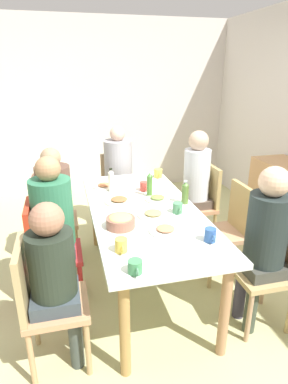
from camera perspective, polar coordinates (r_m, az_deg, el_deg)
name	(u,v)px	position (r m, az deg, el deg)	size (l,w,h in m)	color
ground_plane	(144,285)	(3.11, 0.00, -16.07)	(6.49, 6.49, 0.00)	#C1C186
wall_left	(101,108)	(5.25, -7.55, 14.37)	(0.12, 4.24, 2.60)	silver
dining_table	(144,218)	(2.76, 0.00, -4.62)	(1.93, 0.88, 0.77)	white
chair_0	(202,200)	(3.64, 10.11, -1.46)	(0.40, 0.40, 0.90)	tan
person_0	(195,180)	(3.52, 9.01, 2.14)	(0.30, 0.30, 1.28)	brown
chair_1	(230,226)	(3.11, 14.83, -5.77)	(0.40, 0.40, 0.90)	tan
chair_2	(43,299)	(2.24, -17.35, -17.46)	(0.40, 0.40, 0.90)	tan
person_2	(55,272)	(2.13, -15.34, -13.43)	(0.30, 0.30, 1.16)	#3E3F3D
chair_3	(118,186)	(4.04, -4.61, 1.10)	(0.40, 0.40, 0.90)	tan
person_3	(119,169)	(3.88, -4.49, 4.08)	(0.33, 0.33, 1.26)	#35304F
chair_4	(48,215)	(3.35, -16.47, -3.98)	(0.40, 0.40, 0.90)	tan
person_4	(55,195)	(3.27, -15.27, -0.55)	(0.33, 0.33, 1.19)	brown
chair_5	(46,248)	(2.78, -16.81, -9.37)	(0.40, 0.40, 0.90)	red
person_5	(54,219)	(2.66, -15.45, -4.61)	(0.32, 0.32, 1.27)	#3B3A38
chair_6	(271,264)	(2.65, 21.47, -11.62)	(0.40, 0.40, 0.90)	tan
person_6	(265,236)	(2.48, 20.48, -7.24)	(0.30, 0.30, 1.27)	#3C4738
plate_0	(158,199)	(2.90, 2.39, -1.15)	(0.22, 0.22, 0.04)	silver
plate_1	(104,186)	(3.24, -6.98, 1.08)	(0.23, 0.23, 0.04)	#EDE4CA
plate_2	(165,230)	(2.35, 3.77, -6.67)	(0.24, 0.24, 0.04)	silver
plate_3	(119,200)	(2.86, -4.39, -1.49)	(0.26, 0.26, 0.04)	silver
plate_4	(153,214)	(2.59, 1.64, -3.94)	(0.25, 0.25, 0.04)	silver
bowl_0	(121,221)	(2.40, -4.13, -5.14)	(0.21, 0.21, 0.10)	#965F4C
cup_0	(158,173)	(3.50, 2.50, 3.30)	(0.13, 0.09, 0.09)	#DBC14F
cup_1	(135,267)	(1.90, -1.55, -13.00)	(0.12, 0.08, 0.08)	#448E58
cup_2	(210,235)	(2.25, 11.57, -7.42)	(0.11, 0.08, 0.09)	#2F589F
cup_3	(178,208)	(2.64, 5.94, -2.81)	(0.12, 0.08, 0.09)	#4D8E62
cup_4	(144,186)	(3.11, 0.07, 1.01)	(0.12, 0.08, 0.09)	#D04B3F
cup_5	(121,245)	(2.10, -4.03, -9.32)	(0.12, 0.08, 0.09)	#E4C248
bottle_0	(150,185)	(2.95, 0.98, 1.27)	(0.05, 0.05, 0.24)	#497C31
bottle_1	(185,193)	(2.82, 7.23, -0.14)	(0.06, 0.06, 0.21)	#537632
bottle_2	(111,181)	(3.09, -5.78, 2.01)	(0.06, 0.06, 0.23)	silver
side_cabinet	(280,200)	(4.06, 22.78, -1.37)	(0.70, 0.44, 0.90)	tan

